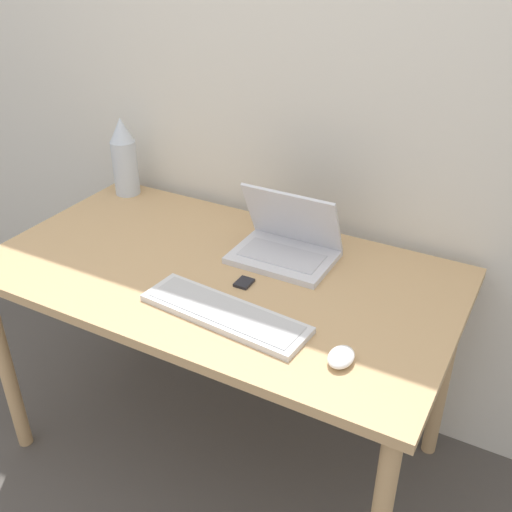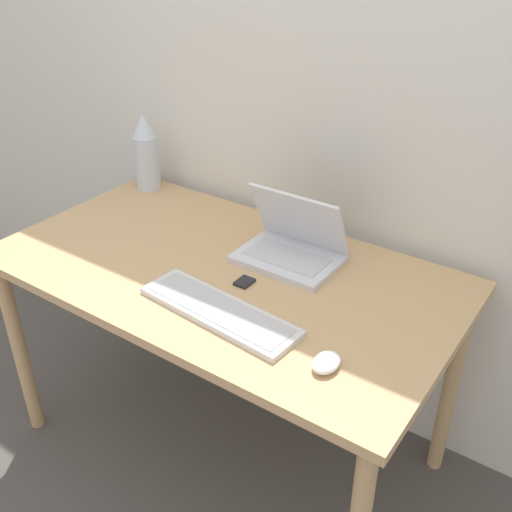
# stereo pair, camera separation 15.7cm
# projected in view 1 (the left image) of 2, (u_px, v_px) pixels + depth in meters

# --- Properties ---
(wall_back) EXTENTS (6.00, 0.05, 2.50)m
(wall_back) POSITION_uv_depth(u_px,v_px,m) (290.00, 71.00, 1.91)
(wall_back) COLOR silver
(wall_back) RESTS_ON ground_plane
(desk) EXTENTS (1.42, 0.79, 0.75)m
(desk) POSITION_uv_depth(u_px,v_px,m) (220.00, 292.00, 1.85)
(desk) COLOR tan
(desk) RESTS_ON ground_plane
(laptop) EXTENTS (0.31, 0.22, 0.22)m
(laptop) POSITION_uv_depth(u_px,v_px,m) (286.00, 243.00, 1.85)
(laptop) COLOR silver
(laptop) RESTS_ON desk
(keyboard) EXTENTS (0.49, 0.18, 0.02)m
(keyboard) POSITION_uv_depth(u_px,v_px,m) (225.00, 313.00, 1.60)
(keyboard) COLOR silver
(keyboard) RESTS_ON desk
(mouse) EXTENTS (0.06, 0.09, 0.03)m
(mouse) POSITION_uv_depth(u_px,v_px,m) (341.00, 357.00, 1.43)
(mouse) COLOR white
(mouse) RESTS_ON desk
(vase) EXTENTS (0.09, 0.09, 0.29)m
(vase) POSITION_uv_depth(u_px,v_px,m) (124.00, 157.00, 2.22)
(vase) COLOR silver
(vase) RESTS_ON desk
(mp3_player) EXTENTS (0.04, 0.06, 0.01)m
(mp3_player) POSITION_uv_depth(u_px,v_px,m) (244.00, 283.00, 1.74)
(mp3_player) COLOR black
(mp3_player) RESTS_ON desk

